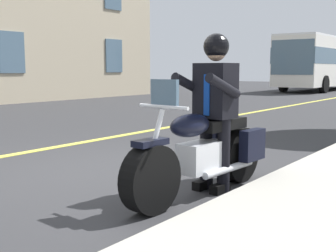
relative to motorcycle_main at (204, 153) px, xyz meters
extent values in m
plane|color=#333335|center=(-0.04, -1.56, -0.45)|extent=(80.00, 80.00, 0.00)
cube|color=#E5DB4C|center=(-0.04, -3.56, -0.45)|extent=(60.00, 0.16, 0.01)
cylinder|color=black|center=(0.84, -0.05, -0.12)|extent=(0.67, 0.24, 0.66)
cylinder|color=black|center=(-0.70, 0.04, -0.12)|extent=(0.67, 0.24, 0.66)
cube|color=silver|center=(0.05, -0.01, -0.03)|extent=(0.58, 0.31, 0.32)
ellipsoid|color=black|center=(0.25, -0.02, 0.33)|extent=(0.58, 0.31, 0.24)
cube|color=black|center=(-0.30, 0.01, 0.29)|extent=(0.71, 0.32, 0.12)
cube|color=black|center=(-0.64, 0.25, 0.03)|extent=(0.41, 0.14, 0.36)
cube|color=black|center=(-0.67, -0.18, 0.03)|extent=(0.41, 0.14, 0.36)
cylinder|color=silver|center=(0.82, -0.05, 0.15)|extent=(0.35, 0.07, 0.76)
cylinder|color=silver|center=(0.66, -0.04, 0.55)|extent=(0.07, 0.60, 0.04)
cube|color=black|center=(0.84, -0.05, 0.23)|extent=(0.37, 0.18, 0.06)
cylinder|color=silver|center=(-0.24, 0.17, -0.19)|extent=(0.90, 0.13, 0.08)
cube|color=slate|center=(0.64, -0.04, 0.67)|extent=(0.06, 0.32, 0.28)
cylinder|color=black|center=(-0.20, 0.13, -0.03)|extent=(0.14, 0.14, 0.84)
cube|color=black|center=(-0.14, 0.13, -0.40)|extent=(0.27, 0.12, 0.10)
cylinder|color=black|center=(-0.21, -0.11, -0.03)|extent=(0.14, 0.14, 0.84)
cube|color=black|center=(-0.15, -0.11, -0.40)|extent=(0.27, 0.12, 0.10)
cube|color=black|center=(-0.20, 0.01, 0.67)|extent=(0.34, 0.42, 0.60)
cube|color=navy|center=(-0.04, 0.00, 0.63)|extent=(0.03, 0.07, 0.44)
cylinder|color=black|center=(-0.01, 0.22, 0.73)|extent=(0.56, 0.13, 0.28)
cylinder|color=black|center=(-0.04, -0.22, 0.73)|extent=(0.56, 0.13, 0.28)
sphere|color=tan|center=(-0.20, 0.01, 1.10)|extent=(0.22, 0.22, 0.22)
sphere|color=black|center=(-0.20, 0.01, 1.15)|extent=(0.28, 0.28, 0.28)
cube|color=white|center=(-24.47, -6.52, 1.32)|extent=(11.00, 2.50, 2.85)
cube|color=slate|center=(-24.47, -6.52, 1.65)|extent=(11.04, 2.52, 0.90)
cube|color=slate|center=(-18.97, -6.52, 1.55)|extent=(0.06, 2.40, 1.90)
cube|color=white|center=(-24.47, -6.52, 2.80)|extent=(11.00, 2.50, 0.10)
cylinder|color=black|center=(-20.87, -5.32, 0.05)|extent=(1.00, 0.30, 1.00)
cylinder|color=black|center=(-20.87, -7.72, 0.05)|extent=(1.00, 0.30, 1.00)
cylinder|color=black|center=(-27.67, -7.72, 0.05)|extent=(1.00, 0.30, 1.00)
cube|color=slate|center=(-11.33, -12.53, 1.55)|extent=(1.10, 0.06, 1.60)
cube|color=slate|center=(-5.75, -12.53, 1.55)|extent=(1.10, 0.06, 1.60)
camera|label=1|loc=(3.84, 2.45, 0.90)|focal=45.67mm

